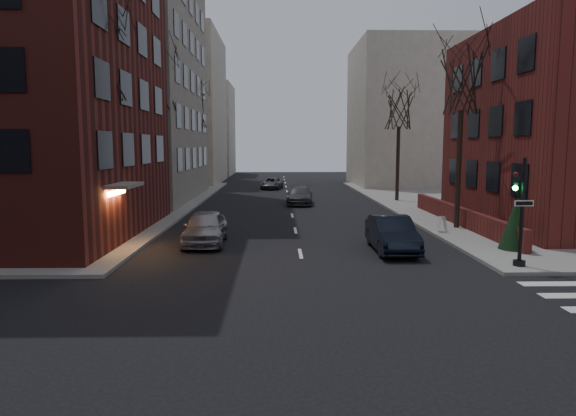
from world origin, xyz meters
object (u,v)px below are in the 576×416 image
object	(u,v)px
traffic_signal	(520,219)
streetlamp_far	(205,149)
tree_left_b	(161,81)
car_lane_gray	(300,196)
car_lane_silver	(205,228)
evergreen_shrub	(516,224)
tree_right_a	(462,80)
sandwich_board	(442,224)
tree_right_b	(399,108)
tree_left_a	(100,57)
tree_left_c	(194,109)
parked_sedan	(392,234)
car_lane_far	(272,183)
streetlamp_near	(158,151)

from	to	relation	value
traffic_signal	streetlamp_far	xyz separation A→B (m)	(-16.14, 33.01, 2.33)
tree_left_b	car_lane_gray	xyz separation A→B (m)	(9.60, 4.50, -8.22)
car_lane_silver	car_lane_gray	world-z (taller)	car_lane_silver
tree_left_b	streetlamp_far	size ratio (longest dim) A/B	1.72
traffic_signal	evergreen_shrub	world-z (taller)	traffic_signal
tree_right_a	evergreen_shrub	size ratio (longest dim) A/B	4.36
tree_right_a	sandwich_board	size ratio (longest dim) A/B	12.08
tree_right_b	tree_left_b	bearing A→B (deg)	-161.18
tree_right_a	car_lane_silver	bearing A→B (deg)	-164.04
tree_left_a	evergreen_shrub	bearing A→B (deg)	-6.19
tree_right_a	car_lane_silver	size ratio (longest dim) A/B	2.11
tree_left_b	tree_left_c	distance (m)	14.03
car_lane_silver	sandwich_board	distance (m)	12.13
tree_left_c	parked_sedan	world-z (taller)	tree_left_c
tree_right_b	streetlamp_far	distance (m)	20.01
car_lane_far	parked_sedan	bearing A→B (deg)	-72.40
parked_sedan	evergreen_shrub	bearing A→B (deg)	-3.94
tree_right_a	streetlamp_near	bearing A→B (deg)	166.76
tree_left_c	car_lane_far	distance (m)	11.44
tree_left_b	streetlamp_far	world-z (taller)	tree_left_b
tree_left_a	parked_sedan	xyz separation A→B (m)	(12.80, -1.57, -7.71)
car_lane_far	streetlamp_near	bearing A→B (deg)	-98.38
tree_left_b	streetlamp_near	distance (m)	6.18
car_lane_silver	sandwich_board	xyz separation A→B (m)	(11.90, 2.36, -0.23)
tree_left_b	streetlamp_far	xyz separation A→B (m)	(0.60, 16.00, -4.68)
tree_right_b	parked_sedan	distance (m)	21.28
traffic_signal	tree_right_a	world-z (taller)	tree_right_a
tree_right_b	streetlamp_far	xyz separation A→B (m)	(-17.00, 10.00, -3.35)
parked_sedan	sandwich_board	bearing A→B (deg)	49.84
tree_left_a	tree_left_b	distance (m)	12.01
evergreen_shrub	car_lane_silver	bearing A→B (deg)	170.81
tree_right_a	tree_right_b	world-z (taller)	tree_right_a
tree_right_a	car_lane_silver	distance (m)	15.47
tree_left_a	evergreen_shrub	distance (m)	19.52
car_lane_gray	car_lane_far	distance (m)	14.50
tree_left_c	car_lane_gray	size ratio (longest dim) A/B	2.04
traffic_signal	evergreen_shrub	bearing A→B (deg)	66.95
sandwich_board	streetlamp_far	bearing A→B (deg)	123.91
tree_left_a	tree_left_c	bearing A→B (deg)	90.00
parked_sedan	sandwich_board	xyz separation A→B (m)	(3.55, 4.18, -0.21)
traffic_signal	tree_right_b	bearing A→B (deg)	87.85
tree_left_c	streetlamp_near	world-z (taller)	tree_left_c
traffic_signal	tree_left_a	distance (m)	18.66
tree_left_b	streetlamp_near	size ratio (longest dim) A/B	1.72
tree_right_b	car_lane_gray	xyz separation A→B (m)	(-8.00, -1.50, -6.90)
tree_right_a	streetlamp_near	xyz separation A→B (m)	(-17.00, 4.00, -3.79)
tree_right_a	streetlamp_near	size ratio (longest dim) A/B	1.55
car_lane_silver	car_lane_far	distance (m)	30.69
traffic_signal	streetlamp_far	distance (m)	36.81
tree_right_b	traffic_signal	bearing A→B (deg)	-92.15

